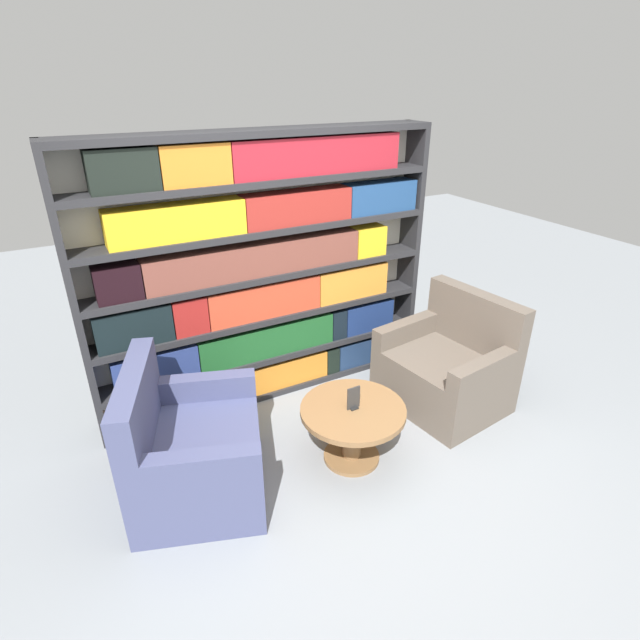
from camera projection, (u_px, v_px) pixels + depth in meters
The scene contains 6 objects.
ground_plane at pixel (354, 489), 3.40m from camera, with size 14.00×14.00×0.00m, color gray.
bookshelf at pixel (263, 275), 4.02m from camera, with size 2.88×0.30×2.19m.
armchair_left at pixel (192, 451), 3.27m from camera, with size 1.07×1.15×0.94m.
armchair_right at pixel (447, 369), 4.19m from camera, with size 0.92×1.03×0.94m.
coffee_table at pixel (353, 423), 3.53m from camera, with size 0.74×0.74×0.45m.
table_sign at pixel (353, 399), 3.45m from camera, with size 0.10×0.06×0.17m.
Camera 1 is at (-1.41, -2.13, 2.53)m, focal length 28.00 mm.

